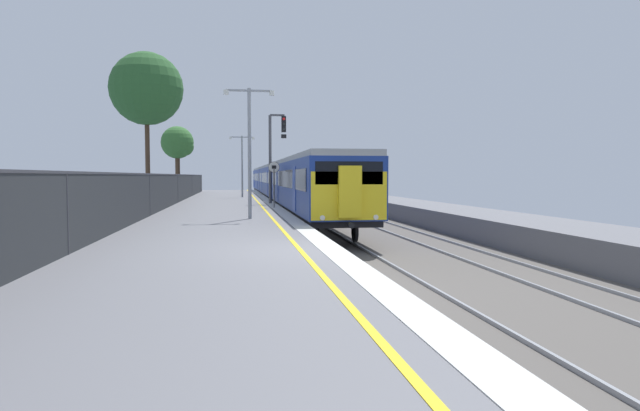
# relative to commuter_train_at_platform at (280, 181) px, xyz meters

# --- Properties ---
(ground) EXTENTS (17.40, 110.00, 1.21)m
(ground) POSITION_rel_commuter_train_at_platform_xyz_m (0.55, -35.32, -1.88)
(ground) COLOR slate
(commuter_train_at_platform) EXTENTS (2.83, 58.98, 3.81)m
(commuter_train_at_platform) POSITION_rel_commuter_train_at_platform_xyz_m (0.00, 0.00, 0.00)
(commuter_train_at_platform) COLOR navy
(commuter_train_at_platform) RESTS_ON ground
(signal_gantry) EXTENTS (1.10, 0.24, 5.53)m
(signal_gantry) POSITION_rel_commuter_train_at_platform_xyz_m (-1.49, -13.65, 2.17)
(signal_gantry) COLOR #47474C
(signal_gantry) RESTS_ON ground
(speed_limit_sign) EXTENTS (0.59, 0.08, 2.48)m
(speed_limit_sign) POSITION_rel_commuter_train_at_platform_xyz_m (-1.85, -18.37, 0.32)
(speed_limit_sign) COLOR #59595B
(speed_limit_sign) RESTS_ON ground
(platform_lamp_mid) EXTENTS (2.00, 0.20, 5.19)m
(platform_lamp_mid) POSITION_rel_commuter_train_at_platform_xyz_m (-3.34, -25.80, 1.83)
(platform_lamp_mid) COLOR #93999E
(platform_lamp_mid) RESTS_ON ground
(platform_lamp_far) EXTENTS (2.00, 0.20, 4.91)m
(platform_lamp_far) POSITION_rel_commuter_train_at_platform_xyz_m (-3.34, -3.37, 1.68)
(platform_lamp_far) COLOR #93999E
(platform_lamp_far) RESTS_ON ground
(platform_back_fence) EXTENTS (0.07, 99.00, 1.83)m
(platform_back_fence) POSITION_rel_commuter_train_at_platform_xyz_m (-7.55, -35.32, -0.31)
(platform_back_fence) COLOR #282B2D
(platform_back_fence) RESTS_ON ground
(background_tree_left) EXTENTS (2.83, 2.82, 6.03)m
(background_tree_left) POSITION_rel_commuter_train_at_platform_xyz_m (-8.77, 1.47, 3.24)
(background_tree_left) COLOR #473323
(background_tree_left) RESTS_ON ground
(background_tree_centre) EXTENTS (4.44, 4.44, 9.26)m
(background_tree_centre) POSITION_rel_commuter_train_at_platform_xyz_m (-9.23, -12.71, 5.66)
(background_tree_centre) COLOR #473323
(background_tree_centre) RESTS_ON ground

